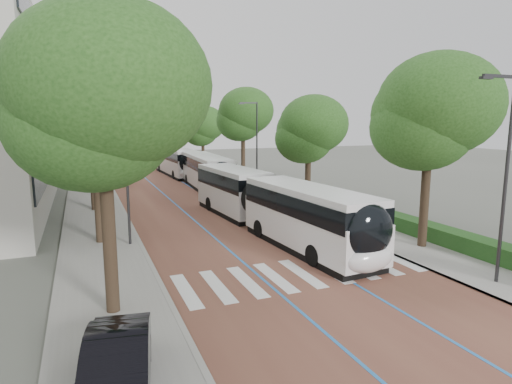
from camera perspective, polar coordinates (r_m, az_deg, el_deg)
ground at (r=17.73m, az=7.07°, el=-11.88°), size 160.00×160.00×0.00m
road at (r=55.34m, az=-13.64°, el=2.54°), size 11.00×140.00×0.02m
sidewalk_left at (r=54.73m, az=-21.43°, el=2.13°), size 4.00×140.00×0.12m
sidewalk_right at (r=56.93m, az=-6.16°, el=2.99°), size 4.00×140.00×0.12m
kerb_left at (r=54.78m, az=-19.44°, el=2.25°), size 0.20×140.00×0.14m
kerb_right at (r=56.43m, az=-8.01°, el=2.89°), size 0.20×140.00×0.14m
zebra_crossing at (r=18.63m, az=6.08°, el=-10.70°), size 10.55×3.60×0.01m
lane_line_left at (r=55.12m, az=-15.29°, el=2.46°), size 0.12×126.00×0.01m
lane_line_right at (r=55.59m, az=-12.01°, el=2.64°), size 0.12×126.00×0.01m
hedge at (r=23.23m, az=27.20°, el=-6.35°), size 1.20×14.00×0.80m
streetlight_near at (r=18.73m, az=30.17°, el=3.25°), size 1.82×0.20×8.00m
streetlight_far at (r=39.28m, az=-0.13°, el=7.11°), size 1.82×0.20×8.00m
lamp_post_left at (r=22.56m, az=-16.89°, el=3.18°), size 0.14×0.14×8.00m
trees_left at (r=39.45m, az=-21.59°, el=9.34°), size 6.21×61.20×10.01m
trees_right at (r=39.57m, az=1.40°, el=9.10°), size 5.93×47.81×9.31m
lead_bus at (r=24.80m, az=2.07°, el=-1.71°), size 3.77×18.52×3.20m
bus_queued_0 at (r=40.53m, az=-6.51°, el=2.59°), size 3.11×12.50×3.20m
bus_queued_1 at (r=51.78m, az=-10.51°, el=3.98°), size 2.98×12.48×3.20m
bus_queued_2 at (r=65.68m, az=-12.78°, el=5.04°), size 2.87×12.46×3.20m
bus_queued_3 at (r=78.16m, az=-14.43°, el=5.64°), size 2.86×12.46×3.20m
parked_car at (r=11.18m, az=-18.05°, el=-21.15°), size 2.14×4.44×1.40m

